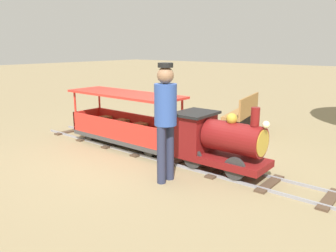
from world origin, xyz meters
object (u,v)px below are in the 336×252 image
locomotive (217,140)px  conductor_person (166,114)px  passenger_car (125,125)px  park_bench (242,114)px

locomotive → conductor_person: (0.79, -0.33, 0.47)m
locomotive → conductor_person: size_ratio=0.89×
passenger_car → conductor_person: conductor_person is taller
passenger_car → conductor_person: size_ratio=1.45×
conductor_person → park_bench: (-3.06, -0.41, -0.54)m
passenger_car → park_bench: passenger_car is taller
passenger_car → conductor_person: bearing=64.0°
passenger_car → park_bench: 2.57m
passenger_car → locomotive: bearing=90.0°
locomotive → park_bench: size_ratio=1.07×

